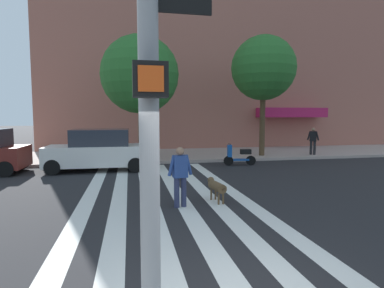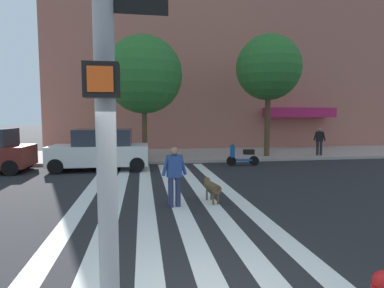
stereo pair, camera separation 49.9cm
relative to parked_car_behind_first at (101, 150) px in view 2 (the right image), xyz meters
The scene contains 10 objects.
ground_plane 5.72m from the parked_car_behind_first, 61.55° to the right, with size 160.00×160.00×0.00m, color #232326.
sidewalk_far 5.16m from the parked_car_behind_first, 58.09° to the left, with size 80.00×6.00×0.15m, color #A6948A.
crosswalk_stripes 5.61m from the parked_car_behind_first, 63.87° to the right, with size 4.95×11.98×0.01m.
parked_car_behind_first is the anchor object (origin of this frame).
parked_scooter 6.86m from the parked_car_behind_first, ahead, with size 1.63×0.52×1.11m.
street_tree_nearest 4.75m from the parked_car_behind_first, 46.48° to the left, with size 4.11×4.11×6.57m.
street_tree_middle 10.42m from the parked_car_behind_first, 15.36° to the left, with size 3.75×3.75×7.00m.
pedestrian_dog_walker 7.00m from the parked_car_behind_first, 66.93° to the right, with size 0.71×0.29×1.64m.
dog_on_leash 7.24m from the parked_car_behind_first, 57.78° to the right, with size 0.37×1.14×0.65m.
pedestrian_bystander 12.50m from the parked_car_behind_first, 10.14° to the left, with size 0.60×0.51×1.64m.
Camera 2 is at (-0.78, -3.39, 2.46)m, focal length 28.86 mm.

